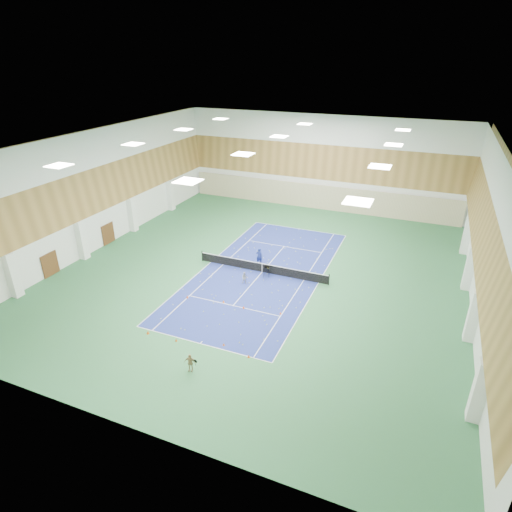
{
  "coord_description": "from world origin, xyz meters",
  "views": [
    {
      "loc": [
        13.18,
        -33.28,
        18.82
      ],
      "look_at": [
        -0.29,
        -0.8,
        2.0
      ],
      "focal_mm": 30.0,
      "sensor_mm": 36.0,
      "label": 1
    }
  ],
  "objects_px": {
    "tennis_net": "(262,267)",
    "coach": "(259,256)",
    "child_court": "(245,278)",
    "child_apron": "(190,363)",
    "ball_cart": "(267,272)"
  },
  "relations": [
    {
      "from": "coach",
      "to": "ball_cart",
      "type": "bearing_deg",
      "value": 121.54
    },
    {
      "from": "tennis_net",
      "to": "child_court",
      "type": "xyz_separation_m",
      "value": [
        -0.63,
        -2.6,
        0.01
      ]
    },
    {
      "from": "tennis_net",
      "to": "child_apron",
      "type": "distance_m",
      "value": 14.65
    },
    {
      "from": "tennis_net",
      "to": "ball_cart",
      "type": "relative_size",
      "value": 13.3
    },
    {
      "from": "tennis_net",
      "to": "coach",
      "type": "bearing_deg",
      "value": 120.58
    },
    {
      "from": "coach",
      "to": "child_apron",
      "type": "height_order",
      "value": "coach"
    },
    {
      "from": "coach",
      "to": "ball_cart",
      "type": "distance_m",
      "value": 2.68
    },
    {
      "from": "child_apron",
      "to": "ball_cart",
      "type": "distance_m",
      "value": 14.03
    },
    {
      "from": "child_apron",
      "to": "ball_cart",
      "type": "height_order",
      "value": "child_apron"
    },
    {
      "from": "tennis_net",
      "to": "child_court",
      "type": "relative_size",
      "value": 11.52
    },
    {
      "from": "child_court",
      "to": "tennis_net",
      "type": "bearing_deg",
      "value": 59.55
    },
    {
      "from": "coach",
      "to": "child_court",
      "type": "height_order",
      "value": "coach"
    },
    {
      "from": "coach",
      "to": "ball_cart",
      "type": "relative_size",
      "value": 1.8
    },
    {
      "from": "tennis_net",
      "to": "child_court",
      "type": "bearing_deg",
      "value": -103.55
    },
    {
      "from": "coach",
      "to": "child_court",
      "type": "xyz_separation_m",
      "value": [
        0.27,
        -4.13,
        -0.31
      ]
    }
  ]
}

